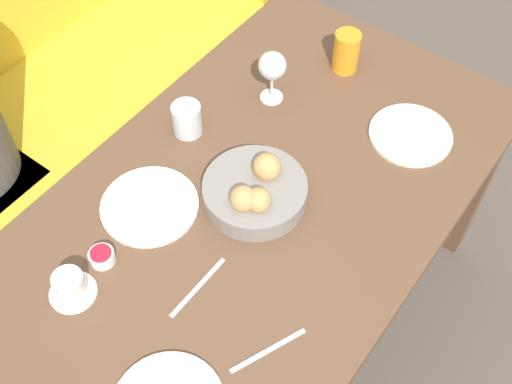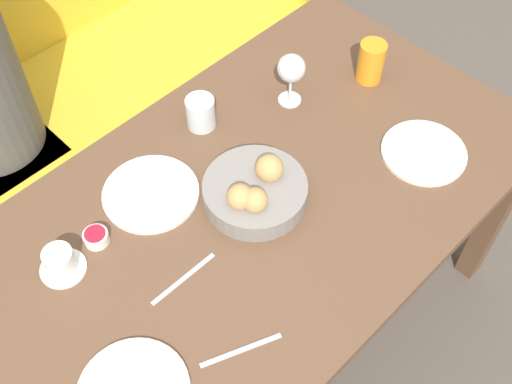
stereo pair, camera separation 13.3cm
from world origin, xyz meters
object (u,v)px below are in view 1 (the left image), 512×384
Objects in this scene: water_tumbler at (187,119)px; wine_glass at (272,67)px; juice_glass at (346,52)px; plate_near_right at (410,135)px; jam_bowl_berry at (102,257)px; fork_silver at (198,287)px; couch at (44,105)px; plate_far_center at (150,206)px; knife_silver at (268,351)px; coffee_cup at (70,286)px; bread_basket at (256,191)px.

wine_glass is at bearing -24.55° from water_tumbler.
wine_glass is at bearing 156.49° from juice_glass.
plate_near_right is 0.84m from jam_bowl_berry.
jam_bowl_berry is 0.23m from fork_silver.
fork_silver is (-0.39, -1.08, 0.40)m from couch.
plate_near_right is 0.70m from plate_far_center.
fork_silver is 1.06× the size of knife_silver.
jam_bowl_berry is (-0.87, 0.10, -0.04)m from juice_glass.
coffee_cup is (-0.75, -0.00, -0.08)m from wine_glass.
plate_far_center is at bearing 170.53° from juice_glass.
fork_silver is at bearing -71.06° from jam_bowl_berry.
jam_bowl_berry reaches higher than plate_far_center.
couch is 1.02m from wine_glass.
wine_glass is at bearing 20.36° from fork_silver.
plate_near_right is 3.72× the size of jam_bowl_berry.
bread_basket is at bearing 8.22° from fork_silver.
jam_bowl_berry is (-0.34, 0.18, -0.02)m from bread_basket.
bread_basket is 2.39× the size of coffee_cup.
plate_far_center is (-0.17, 0.19, -0.03)m from bread_basket.
couch reaches higher than bread_basket.
jam_bowl_berry is 0.43m from knife_silver.
bread_basket is at bearing -171.63° from juice_glass.
juice_glass is at bearing 66.80° from plate_near_right.
wine_glass is at bearing -2.38° from plate_far_center.
coffee_cup is 0.62× the size of knife_silver.
plate_far_center is 0.71m from juice_glass.
plate_far_center reaches higher than knife_silver.
bread_basket is at bearing -48.93° from plate_far_center.
fork_silver is (-0.68, 0.16, -0.00)m from plate_near_right.
couch is at bearing 57.10° from coffee_cup.
fork_silver is 0.21m from knife_silver.
wine_glass is (0.23, -0.11, 0.07)m from water_tumbler.
coffee_cup is (-0.97, 0.09, -0.03)m from juice_glass.
juice_glass is 0.89m from knife_silver.
water_tumbler is 1.50× the size of jam_bowl_berry.
water_tumbler is at bearing 13.46° from jam_bowl_berry.
wine_glass is 2.64× the size of jam_bowl_berry.
knife_silver is (-0.83, -0.33, -0.06)m from juice_glass.
water_tumbler is at bearing 74.80° from bread_basket.
bread_basket reaches higher than fork_silver.
water_tumbler is 0.65m from knife_silver.
plate_near_right reaches higher than knife_silver.
plate_near_right is (0.41, -0.20, -0.03)m from bread_basket.
couch is 12.01× the size of wine_glass.
wine_glass is at bearing -0.43° from jam_bowl_berry.
couch is at bearing 83.56° from bread_basket.
coffee_cup is at bearing -168.25° from water_tumbler.
water_tumbler is at bearing 124.73° from plate_near_right.
bread_basket is 0.47m from coffee_cup.
couch reaches higher than wine_glass.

